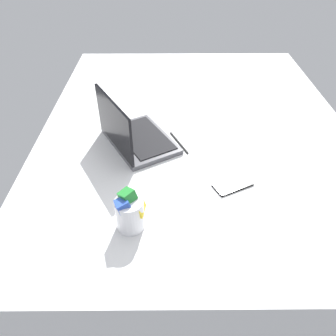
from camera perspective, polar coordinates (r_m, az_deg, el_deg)
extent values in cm
cube|color=white|center=(159.87, 4.56, 5.00)|extent=(180.00, 140.00, 18.00)
cube|color=#4C4C51|center=(141.61, -4.82, 4.84)|extent=(40.05, 36.29, 2.00)
cube|color=black|center=(141.45, -4.30, 5.42)|extent=(33.61, 29.10, 0.40)
cube|color=black|center=(131.96, -9.41, 7.55)|extent=(29.19, 17.16, 21.00)
cylinder|color=silver|center=(103.26, -6.65, -7.99)|extent=(9.00, 9.00, 11.00)
cube|color=#268C33|center=(104.95, -6.61, -8.95)|extent=(6.85, 7.01, 4.93)
cube|color=yellow|center=(103.67, -7.14, -8.36)|extent=(6.27, 6.93, 6.41)
cube|color=orange|center=(102.22, -6.76, -7.76)|extent=(7.43, 8.31, 6.74)
cube|color=yellow|center=(100.87, -5.41, -7.00)|extent=(6.06, 5.33, 4.83)
cube|color=blue|center=(99.51, -7.77, -6.62)|extent=(6.09, 6.40, 5.72)
cube|color=#268C33|center=(100.04, -7.10, -4.82)|extent=(6.45, 6.71, 4.93)
cube|color=black|center=(122.02, 11.21, -2.90)|extent=(12.22, 15.56, 0.80)
cube|color=black|center=(140.97, 1.91, 4.45)|extent=(15.76, 7.50, 0.60)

